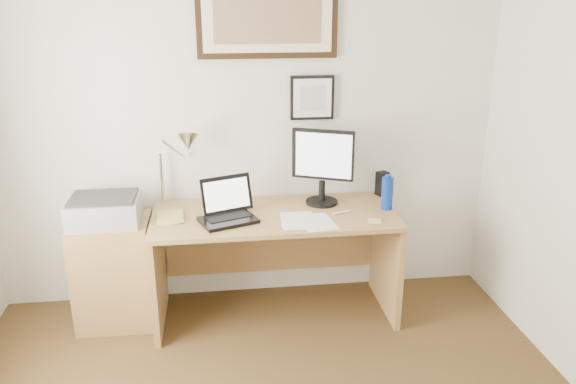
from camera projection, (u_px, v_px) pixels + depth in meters
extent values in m
cube|color=white|center=(247.00, 128.00, 3.85)|extent=(3.50, 0.02, 2.50)
cube|color=olive|center=(115.00, 272.00, 3.73)|extent=(0.50, 0.40, 0.73)
cylinder|color=#0B3097|center=(387.00, 193.00, 3.74)|extent=(0.08, 0.08, 0.22)
cylinder|color=#0B3097|center=(388.00, 176.00, 3.70)|extent=(0.04, 0.04, 0.02)
cube|color=black|center=(382.00, 183.00, 4.01)|extent=(0.10, 0.09, 0.17)
cube|color=white|center=(298.00, 220.00, 3.58)|extent=(0.23, 0.31, 0.00)
cube|color=white|center=(317.00, 222.00, 3.54)|extent=(0.24, 0.32, 0.00)
cube|color=#DCD768|center=(374.00, 221.00, 3.55)|extent=(0.10, 0.10, 0.01)
cylinder|color=white|center=(342.00, 212.00, 3.69)|extent=(0.14, 0.06, 0.02)
imported|color=tan|center=(157.00, 218.00, 3.59)|extent=(0.19, 0.24, 0.02)
cube|color=olive|center=(275.00, 216.00, 3.69)|extent=(1.60, 0.70, 0.03)
cube|color=olive|center=(158.00, 274.00, 3.72)|extent=(0.04, 0.65, 0.72)
cube|color=olive|center=(386.00, 261.00, 3.91)|extent=(0.04, 0.65, 0.72)
cube|color=olive|center=(270.00, 236.00, 4.10)|extent=(1.50, 0.03, 0.55)
cube|color=black|center=(228.00, 220.00, 3.55)|extent=(0.40, 0.34, 0.02)
cube|color=black|center=(228.00, 216.00, 3.58)|extent=(0.31, 0.22, 0.00)
cube|color=black|center=(227.00, 194.00, 3.64)|extent=(0.34, 0.19, 0.23)
cube|color=white|center=(227.00, 195.00, 3.63)|extent=(0.30, 0.15, 0.18)
cylinder|color=black|center=(322.00, 202.00, 3.88)|extent=(0.22, 0.22, 0.02)
cylinder|color=black|center=(322.00, 191.00, 3.85)|extent=(0.04, 0.04, 0.14)
cube|color=black|center=(323.00, 155.00, 3.76)|extent=(0.40, 0.20, 0.34)
cube|color=silver|center=(323.00, 155.00, 3.74)|extent=(0.35, 0.15, 0.30)
cube|color=#9E9EA1|center=(105.00, 211.00, 3.57)|extent=(0.44, 0.34, 0.16)
cube|color=#2F2F2F|center=(103.00, 198.00, 3.54)|extent=(0.40, 0.30, 0.02)
cylinder|color=silver|center=(162.00, 179.00, 3.81)|extent=(0.02, 0.02, 0.36)
cylinder|color=silver|center=(174.00, 149.00, 3.70)|extent=(0.15, 0.23, 0.19)
cone|color=silver|center=(188.00, 142.00, 3.63)|extent=(0.16, 0.18, 0.15)
cube|color=black|center=(267.00, 21.00, 3.62)|extent=(0.92, 0.03, 0.47)
cube|color=#F2EACA|center=(268.00, 21.00, 3.60)|extent=(0.84, 0.01, 0.39)
cube|color=#7E6049|center=(268.00, 21.00, 3.60)|extent=(0.70, 0.00, 0.28)
cube|color=black|center=(312.00, 98.00, 3.82)|extent=(0.30, 0.02, 0.30)
cube|color=white|center=(313.00, 98.00, 3.81)|extent=(0.26, 0.00, 0.26)
cube|color=#ADB2B7|center=(313.00, 98.00, 3.80)|extent=(0.17, 0.00, 0.17)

